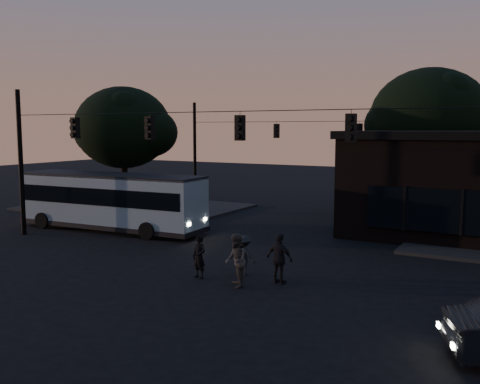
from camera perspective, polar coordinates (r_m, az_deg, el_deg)
The scene contains 11 objects.
ground at distance 18.67m, azimuth -6.12°, elevation -10.47°, with size 120.00×120.00×0.00m, color black.
sidewalk_far_left at distance 37.90m, azimuth -11.14°, elevation -1.60°, with size 14.00×10.00×0.15m, color black.
tree_behind at distance 37.06m, azimuth 19.55°, elevation 7.44°, with size 7.60×7.60×9.43m.
tree_left at distance 36.75m, azimuth -12.35°, elevation 6.71°, with size 6.40×6.40×8.30m.
signal_rig_near at distance 21.24m, azimuth -0.00°, elevation 3.88°, with size 26.24×0.30×7.50m.
signal_rig_far at distance 36.05m, azimuth 12.58°, elevation 4.53°, with size 26.24×0.30×7.50m.
bus at distance 29.84m, azimuth -13.66°, elevation -0.71°, with size 11.09×3.23×3.08m.
pedestrian_a at distance 19.96m, azimuth -4.37°, elevation -6.89°, with size 0.59×0.39×1.62m, color black.
pedestrian_b at distance 18.79m, azimuth -0.44°, elevation -7.31°, with size 0.92×0.72×1.90m, color #32302E.
pedestrian_c at distance 19.24m, azimuth 4.25°, elevation -7.11°, with size 1.07×0.44×1.82m, color black.
pedestrian_d at distance 20.32m, azimuth 0.48°, elevation -6.77°, with size 0.98×0.57×1.52m, color black.
Camera 1 is at (10.38, -14.50, 5.53)m, focal length 40.00 mm.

